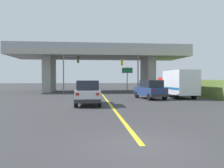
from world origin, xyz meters
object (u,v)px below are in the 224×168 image
suv_crossing (150,90)px  traffic_signal_farside (68,67)px  traffic_signal_nearside (133,69)px  highway_sign (127,73)px  suv_lead (88,93)px  box_truck (178,83)px

suv_crossing → traffic_signal_farside: 14.95m
traffic_signal_nearside → highway_sign: traffic_signal_nearside is taller
suv_crossing → traffic_signal_farside: (-9.74, 10.97, 2.90)m
suv_crossing → traffic_signal_farside: bearing=120.6°
suv_crossing → highway_sign: (-0.22, 13.40, 2.13)m
traffic_signal_nearside → highway_sign: 3.18m
suv_lead → traffic_signal_farside: bearing=101.3°
traffic_signal_farside → highway_sign: traffic_signal_farside is taller
traffic_signal_farside → highway_sign: bearing=14.3°
traffic_signal_farside → traffic_signal_nearside: bearing=-4.0°
suv_lead → box_truck: size_ratio=0.65×
suv_lead → traffic_signal_farside: size_ratio=0.75×
traffic_signal_farside → box_truck: bearing=-35.4°
suv_crossing → box_truck: size_ratio=0.66×
suv_crossing → highway_sign: bearing=79.9°
suv_lead → traffic_signal_nearside: size_ratio=0.77×
box_truck → traffic_signal_farside: traffic_signal_farside is taller
suv_crossing → traffic_signal_farside: traffic_signal_farside is taller
traffic_signal_nearside → highway_sign: size_ratio=1.42×
traffic_signal_farside → highway_sign: (9.52, 2.43, -0.77)m
traffic_signal_nearside → highway_sign: bearing=95.5°
suv_lead → suv_crossing: bearing=35.5°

